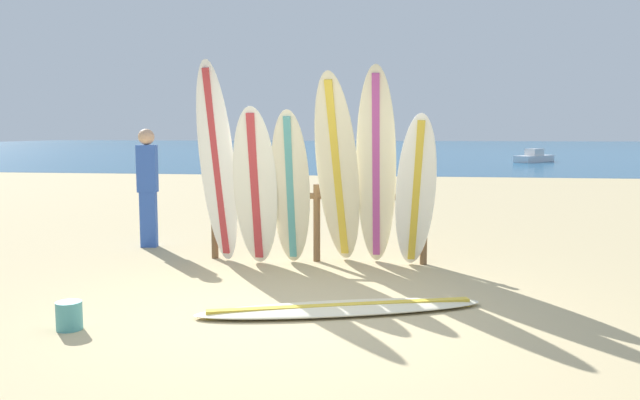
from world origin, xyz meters
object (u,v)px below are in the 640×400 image
(surfboard_leaning_center_left, at_px, (290,189))
(surfboard_lying_on_sand, at_px, (342,308))
(surfboard_rack, at_px, (317,211))
(surfboard_leaning_far_left, at_px, (217,164))
(small_boat_offshore, at_px, (534,157))
(surfboard_leaning_right, at_px, (416,193))
(sand_bucket, at_px, (69,316))
(surfboard_leaning_center_right, at_px, (376,168))
(beachgoer_standing, at_px, (148,182))
(surfboard_leaning_left, at_px, (255,187))
(surfboard_leaning_center, at_px, (338,171))

(surfboard_leaning_center_left, bearing_deg, surfboard_lying_on_sand, -65.97)
(surfboard_rack, distance_m, surfboard_leaning_far_left, 1.41)
(surfboard_leaning_center_left, height_order, small_boat_offshore, surfboard_leaning_center_left)
(surfboard_rack, xyz_separation_m, surfboard_leaning_center_left, (-0.28, -0.36, 0.32))
(surfboard_leaning_right, distance_m, sand_bucket, 4.11)
(surfboard_leaning_far_left, distance_m, surfboard_leaning_center_right, 1.98)
(surfboard_leaning_center_left, height_order, beachgoer_standing, surfboard_leaning_center_left)
(surfboard_leaning_left, xyz_separation_m, sand_bucket, (-0.98, -2.68, -0.88))
(surfboard_leaning_right, bearing_deg, surfboard_rack, 163.72)
(small_boat_offshore, xyz_separation_m, sand_bucket, (-9.56, -30.40, -0.13))
(surfboard_rack, distance_m, surfboard_leaning_right, 1.34)
(surfboard_leaning_right, bearing_deg, surfboard_lying_on_sand, -110.14)
(surfboard_leaning_far_left, distance_m, beachgoer_standing, 1.75)
(surfboard_leaning_right, xyz_separation_m, small_boat_offshore, (6.61, 27.66, -0.70))
(surfboard_leaning_center, distance_m, sand_bucket, 3.60)
(surfboard_leaning_far_left, distance_m, surfboard_lying_on_sand, 2.87)
(surfboard_leaning_far_left, relative_size, small_boat_offshore, 0.93)
(sand_bucket, bearing_deg, surfboard_leaning_far_left, 80.05)
(surfboard_leaning_right, relative_size, surfboard_lying_on_sand, 0.69)
(surfboard_leaning_center_left, distance_m, surfboard_leaning_right, 1.54)
(surfboard_rack, bearing_deg, surfboard_leaning_left, -149.19)
(surfboard_leaning_far_left, height_order, surfboard_leaning_center, surfboard_leaning_far_left)
(surfboard_leaning_far_left, height_order, surfboard_leaning_left, surfboard_leaning_far_left)
(surfboard_leaning_center, distance_m, surfboard_lying_on_sand, 2.28)
(surfboard_leaning_left, bearing_deg, small_boat_offshore, 72.80)
(surfboard_lying_on_sand, bearing_deg, beachgoer_standing, 137.10)
(surfboard_leaning_center, relative_size, surfboard_leaning_right, 1.25)
(sand_bucket, bearing_deg, surfboard_rack, 61.49)
(surfboard_leaning_center, bearing_deg, beachgoer_standing, 161.29)
(surfboard_leaning_left, bearing_deg, beachgoer_standing, 149.74)
(surfboard_leaning_far_left, distance_m, sand_bucket, 3.01)
(surfboard_leaning_center_left, bearing_deg, surfboard_leaning_far_left, -179.76)
(small_boat_offshore, bearing_deg, surfboard_leaning_left, -107.20)
(surfboard_lying_on_sand, bearing_deg, small_boat_offshore, 76.11)
(surfboard_leaning_left, relative_size, surfboard_leaning_center_right, 0.81)
(surfboard_leaning_far_left, height_order, surfboard_leaning_center_left, surfboard_leaning_far_left)
(surfboard_leaning_center_right, bearing_deg, surfboard_leaning_far_left, -177.18)
(surfboard_leaning_center_left, distance_m, small_boat_offshore, 28.84)
(surfboard_leaning_left, xyz_separation_m, small_boat_offshore, (8.58, 27.72, -0.74))
(surfboard_leaning_center_left, distance_m, surfboard_lying_on_sand, 2.27)
(surfboard_rack, distance_m, surfboard_leaning_center_right, 1.00)
(surfboard_leaning_left, height_order, surfboard_lying_on_sand, surfboard_leaning_left)
(surfboard_leaning_far_left, relative_size, sand_bucket, 10.50)
(surfboard_leaning_center, bearing_deg, surfboard_rack, 134.70)
(surfboard_leaning_center, distance_m, small_boat_offshore, 28.64)
(surfboard_leaning_far_left, distance_m, small_boat_offshore, 29.13)
(surfboard_leaning_far_left, relative_size, surfboard_leaning_right, 1.34)
(small_boat_offshore, bearing_deg, surfboard_leaning_center_right, -104.44)
(surfboard_lying_on_sand, bearing_deg, surfboard_leaning_right, 69.86)
(surfboard_leaning_center_right, bearing_deg, surfboard_leaning_center_left, -174.91)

